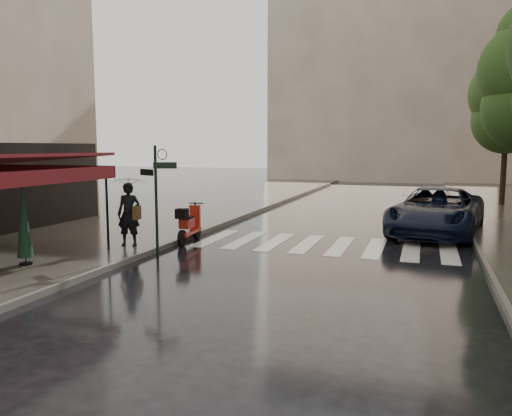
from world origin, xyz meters
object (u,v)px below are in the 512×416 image
Objects in this scene: parked_car at (437,211)px; parasol_back at (24,221)px; pedestrian_with_umbrella at (128,189)px; scooter at (189,225)px.

parasol_back is at bearing -128.43° from parked_car.
parked_car is at bearing 41.72° from parasol_back.
pedestrian_with_umbrella is 0.44× the size of parked_car.
pedestrian_with_umbrella is at bearing -136.46° from parked_car.
parked_car is at bearing 21.41° from pedestrian_with_umbrella.
parked_car is 2.86× the size of parasol_back.
parked_car is (7.53, 4.29, 0.25)m from scooter.
pedestrian_with_umbrella reaches higher than parked_car.
pedestrian_with_umbrella is 3.21m from parasol_back.
parasol_back reaches higher than scooter.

